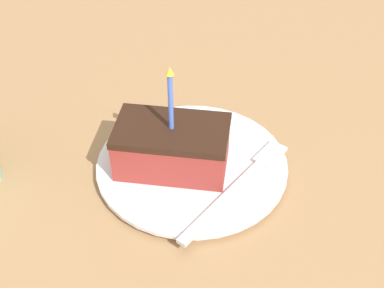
# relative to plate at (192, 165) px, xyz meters

# --- Properties ---
(ground_plane) EXTENTS (2.40, 2.40, 0.04)m
(ground_plane) POSITION_rel_plate_xyz_m (0.01, -0.03, -0.03)
(ground_plane) COLOR #9E754C
(ground_plane) RESTS_ON ground
(plate) EXTENTS (0.23, 0.23, 0.01)m
(plate) POSITION_rel_plate_xyz_m (0.00, 0.00, 0.00)
(plate) COLOR silver
(plate) RESTS_ON ground_plane
(cake_slice) EXTENTS (0.08, 0.13, 0.14)m
(cake_slice) POSITION_rel_plate_xyz_m (-0.01, 0.02, 0.04)
(cake_slice) COLOR #99332D
(cake_slice) RESTS_ON plate
(fork) EXTENTS (0.18, 0.11, 0.00)m
(fork) POSITION_rel_plate_xyz_m (-0.03, -0.06, 0.01)
(fork) COLOR silver
(fork) RESTS_ON plate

